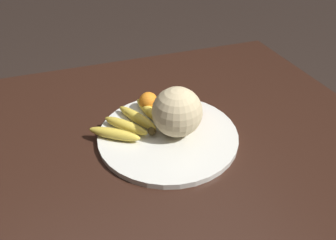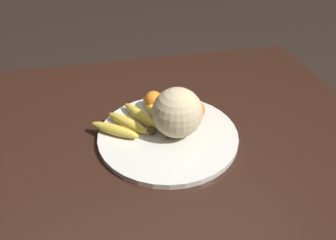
# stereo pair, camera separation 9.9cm
# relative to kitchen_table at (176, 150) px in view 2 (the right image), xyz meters

# --- Properties ---
(kitchen_table) EXTENTS (1.32, 1.12, 0.71)m
(kitchen_table) POSITION_rel_kitchen_table_xyz_m (0.00, 0.00, 0.00)
(kitchen_table) COLOR black
(kitchen_table) RESTS_ON ground_plane
(fruit_bowl) EXTENTS (0.44, 0.44, 0.02)m
(fruit_bowl) POSITION_rel_kitchen_table_xyz_m (-0.03, -0.03, 0.09)
(fruit_bowl) COLOR silver
(fruit_bowl) RESTS_ON kitchen_table
(melon) EXTENTS (0.15, 0.15, 0.15)m
(melon) POSITION_rel_kitchen_table_xyz_m (-0.01, -0.03, 0.18)
(melon) COLOR beige
(melon) RESTS_ON fruit_bowl
(banana_bunch) EXTENTS (0.24, 0.23, 0.03)m
(banana_bunch) POSITION_rel_kitchen_table_xyz_m (-0.13, 0.04, 0.12)
(banana_bunch) COLOR #473819
(banana_bunch) RESTS_ON fruit_bowl
(orange_front_left) EXTENTS (0.07, 0.07, 0.07)m
(orange_front_left) POSITION_rel_kitchen_table_xyz_m (0.01, 0.07, 0.14)
(orange_front_left) COLOR orange
(orange_front_left) RESTS_ON fruit_bowl
(orange_front_right) EXTENTS (0.06, 0.06, 0.06)m
(orange_front_right) POSITION_rel_kitchen_table_xyz_m (-0.05, 0.12, 0.13)
(orange_front_right) COLOR orange
(orange_front_right) RESTS_ON fruit_bowl
(orange_mid_center) EXTENTS (0.06, 0.06, 0.06)m
(orange_mid_center) POSITION_rel_kitchen_table_xyz_m (0.04, 0.13, 0.13)
(orange_mid_center) COLOR orange
(orange_mid_center) RESTS_ON fruit_bowl
(orange_back_left) EXTENTS (0.06, 0.06, 0.06)m
(orange_back_left) POSITION_rel_kitchen_table_xyz_m (0.07, 0.03, 0.13)
(orange_back_left) COLOR orange
(orange_back_left) RESTS_ON fruit_bowl
(produce_tag) EXTENTS (0.08, 0.04, 0.00)m
(produce_tag) POSITION_rel_kitchen_table_xyz_m (-0.01, 0.01, 0.10)
(produce_tag) COLOR white
(produce_tag) RESTS_ON fruit_bowl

